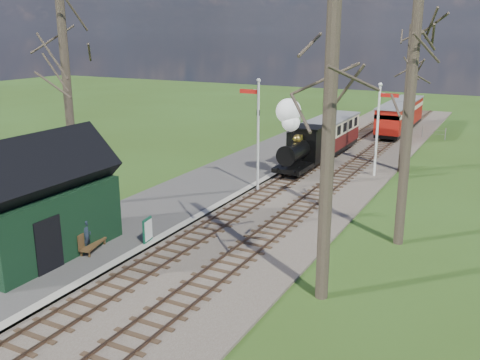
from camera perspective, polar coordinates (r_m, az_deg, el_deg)
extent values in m
plane|color=#334C18|center=(17.38, -20.25, -15.23)|extent=(140.00, 140.00, 0.00)
ellipsoid|color=#385B23|center=(82.08, -0.15, -0.87)|extent=(57.60, 36.00, 16.20)
ellipsoid|color=#385B23|center=(85.76, 13.14, -1.71)|extent=(64.00, 40.00, 18.00)
cube|color=brown|center=(34.37, 9.25, 1.00)|extent=(8.00, 60.00, 0.10)
cube|color=brown|center=(34.93, 6.46, 1.49)|extent=(0.07, 60.00, 0.12)
cube|color=brown|center=(34.60, 8.00, 1.30)|extent=(0.07, 60.00, 0.12)
cube|color=#38281C|center=(34.77, 7.22, 1.33)|extent=(1.60, 60.00, 0.09)
cube|color=brown|center=(34.12, 10.53, 0.98)|extent=(0.07, 60.00, 0.12)
cube|color=brown|center=(33.86, 12.14, 0.78)|extent=(0.07, 60.00, 0.12)
cube|color=#38281C|center=(34.00, 11.33, 0.81)|extent=(1.60, 60.00, 0.09)
cube|color=#474442|center=(29.33, -4.76, -1.31)|extent=(5.00, 44.00, 0.20)
cube|color=#B2AD9E|center=(28.21, -0.80, -1.94)|extent=(0.40, 44.00, 0.21)
cube|color=black|center=(22.13, -20.60, -4.21)|extent=(3.00, 6.00, 2.60)
cube|color=black|center=(21.60, -21.07, 0.42)|extent=(3.25, 6.30, 3.25)
cube|color=black|center=(20.54, -19.71, -6.55)|extent=(0.06, 1.20, 2.00)
cylinder|color=silver|center=(29.00, 1.93, 4.45)|extent=(0.14, 0.14, 6.00)
sphere|color=silver|center=(28.55, 1.99, 10.56)|extent=(0.24, 0.24, 0.24)
cube|color=#B7140F|center=(28.85, 0.98, 9.42)|extent=(1.10, 0.08, 0.22)
cube|color=black|center=(28.76, 1.96, 7.19)|extent=(0.18, 0.06, 0.30)
cylinder|color=silver|center=(33.01, 14.41, 4.90)|extent=(0.14, 0.14, 5.50)
sphere|color=silver|center=(32.62, 14.75, 9.82)|extent=(0.24, 0.24, 0.24)
cube|color=#B7140F|center=(32.56, 15.63, 8.69)|extent=(1.10, 0.08, 0.22)
cube|color=black|center=(32.82, 14.55, 6.88)|extent=(0.18, 0.06, 0.30)
cylinder|color=#382D23|center=(26.73, -17.86, 8.18)|extent=(0.41, 0.41, 11.00)
cylinder|color=#382D23|center=(16.67, 9.50, 6.32)|extent=(0.42, 0.42, 12.00)
cylinder|color=#382D23|center=(22.28, 17.48, 5.54)|extent=(0.40, 0.40, 10.00)
cylinder|color=#382D23|center=(34.45, 17.35, 8.07)|extent=(0.39, 0.39, 9.00)
cube|color=slate|center=(47.68, 13.55, 5.73)|extent=(12.60, 0.02, 0.01)
cube|color=slate|center=(47.73, 13.52, 5.37)|extent=(12.60, 0.02, 0.02)
cylinder|color=slate|center=(47.73, 13.53, 5.43)|extent=(0.08, 0.08, 1.00)
cube|color=black|center=(33.12, 6.25, 1.66)|extent=(1.78, 4.18, 0.26)
cylinder|color=black|center=(32.34, 5.89, 3.04)|extent=(1.15, 2.72, 1.15)
cube|color=black|center=(34.03, 7.07, 3.82)|extent=(1.88, 1.67, 2.09)
cylinder|color=black|center=(31.19, 5.22, 4.35)|extent=(0.29, 0.29, 0.84)
sphere|color=gold|center=(32.47, 6.13, 4.40)|extent=(0.54, 0.54, 0.54)
sphere|color=white|center=(30.98, 5.43, 6.13)|extent=(1.04, 1.04, 1.04)
sphere|color=white|center=(31.05, 5.19, 7.33)|extent=(1.46, 1.46, 1.46)
cylinder|color=black|center=(32.21, 4.59, 1.05)|extent=(0.10, 0.67, 0.67)
cylinder|color=black|center=(31.85, 6.25, 0.84)|extent=(0.10, 0.67, 0.67)
cube|color=black|center=(38.66, 9.51, 3.41)|extent=(1.98, 7.31, 0.31)
cube|color=#511312|center=(38.53, 9.55, 4.32)|extent=(2.09, 7.31, 0.94)
cube|color=beige|center=(38.36, 9.62, 5.69)|extent=(2.09, 7.31, 0.94)
cube|color=slate|center=(38.28, 9.65, 6.46)|extent=(2.19, 7.52, 0.13)
cube|color=black|center=(46.07, 15.93, 4.96)|extent=(1.88, 4.95, 0.30)
cube|color=#9A140C|center=(45.96, 15.99, 5.69)|extent=(1.98, 4.95, 0.89)
cube|color=beige|center=(45.83, 16.07, 6.79)|extent=(1.98, 4.95, 0.89)
cube|color=slate|center=(45.76, 16.12, 7.40)|extent=(2.08, 5.15, 0.12)
cube|color=black|center=(51.39, 17.23, 5.93)|extent=(1.88, 4.95, 0.30)
cube|color=#9A140C|center=(51.30, 17.28, 6.58)|extent=(1.98, 4.95, 0.89)
cube|color=beige|center=(51.18, 17.36, 7.56)|extent=(1.98, 4.95, 0.89)
cube|color=slate|center=(51.12, 17.41, 8.11)|extent=(2.08, 5.15, 0.12)
cube|color=#104D33|center=(22.44, -9.84, -5.27)|extent=(0.19, 0.70, 1.02)
cube|color=silver|center=(22.42, -9.73, -5.29)|extent=(0.12, 0.60, 0.84)
cube|color=#4E361C|center=(22.16, -15.40, -6.63)|extent=(0.81, 1.58, 0.06)
cube|color=#4E361C|center=(22.14, -15.90, -5.87)|extent=(0.45, 1.48, 0.65)
cube|color=#4E361C|center=(21.68, -16.22, -7.61)|extent=(0.06, 0.06, 0.22)
cube|color=#4E361C|center=(22.75, -14.57, -6.35)|extent=(0.06, 0.06, 0.22)
imported|color=#1B2331|center=(21.96, -16.03, -5.74)|extent=(0.45, 0.56, 1.32)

